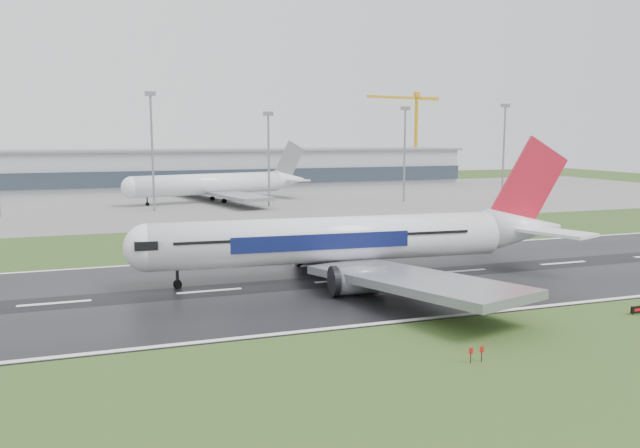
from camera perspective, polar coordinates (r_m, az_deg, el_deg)
name	(u,v)px	position (r m, az deg, el deg)	size (l,w,h in m)	color
ground	(343,281)	(95.32, 2.11, -5.13)	(520.00, 520.00, 0.00)	#2B461A
runway	(343,281)	(95.31, 2.11, -5.10)	(400.00, 45.00, 0.10)	black
apron	(209,200)	(215.30, -9.97, 2.10)	(400.00, 130.00, 0.08)	slate
terminal	(185,169)	(274.00, -12.01, 4.84)	(240.00, 36.00, 15.00)	#989AA3
main_airliner	(362,211)	(95.84, 3.77, 1.19)	(69.17, 65.87, 20.42)	white
parked_airliner	(216,173)	(209.43, -9.32, 4.56)	(64.69, 60.23, 18.96)	white
tower_crane	(416,136)	(323.23, 8.61, 7.84)	(43.30, 2.36, 42.87)	gold
runway_sign	(639,310)	(87.04, 26.68, -6.91)	(2.30, 0.26, 1.04)	black
floodmast_2	(152,154)	(187.18, -14.81, 6.07)	(0.64, 0.64, 32.57)	gray
floodmast_3	(269,162)	(192.80, -4.62, 5.59)	(0.64, 0.64, 27.41)	gray
floodmast_4	(405,156)	(208.73, 7.59, 6.02)	(0.64, 0.64, 29.58)	gray
floodmast_5	(504,153)	(228.08, 16.15, 6.12)	(0.64, 0.64, 31.02)	gray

